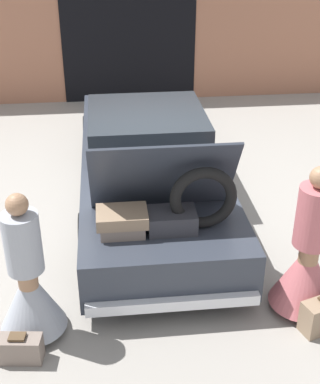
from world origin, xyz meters
name	(u,v)px	position (x,y,z in m)	size (l,w,h in m)	color
ground_plane	(149,199)	(0.00, 0.00, 0.00)	(40.00, 40.00, 0.00)	gray
garage_wall_back	(129,35)	(0.00, 4.57, 1.39)	(12.00, 0.14, 2.80)	#9E664C
car	(149,164)	(0.00, 0.00, 0.57)	(1.90, 5.35, 1.72)	#2D333D
person_left	(29,287)	(-1.40, -2.59, 0.56)	(0.66, 0.66, 1.58)	#997051
person_right	(308,262)	(1.40, -2.54, 0.59)	(0.71, 0.71, 1.67)	#997051
suitcase_beside_left_person	(19,349)	(-1.50, -2.98, 0.14)	(0.46, 0.24, 0.30)	#75665B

